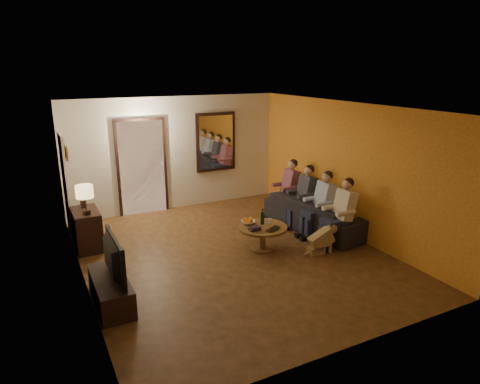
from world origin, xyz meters
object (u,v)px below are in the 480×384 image
tv (108,258)px  wine_bottle (262,216)px  sofa (316,214)px  bowl (248,222)px  table_lamp (85,200)px  person_a (341,215)px  person_b (321,206)px  person_c (304,198)px  laptop (275,230)px  coffee_table (262,238)px  person_d (288,191)px  dresser (87,229)px  dog (321,239)px  tv_stand (111,291)px

tv → wine_bottle: tv is taller
sofa → bowl: size_ratio=8.71×
table_lamp → bowl: 2.92m
person_a → person_b: (0.00, 0.60, 0.00)m
sofa → wine_bottle: (-1.42, -0.28, 0.28)m
person_c → wine_bottle: (-1.32, -0.58, 0.01)m
sofa → person_b: person_b is taller
tv → laptop: (2.94, 0.38, -0.24)m
table_lamp → wine_bottle: size_ratio=1.74×
coffee_table → wine_bottle: wine_bottle is taller
tv → wine_bottle: (2.89, 0.76, -0.10)m
person_b → wine_bottle: person_b is taller
person_d → bowl: bearing=-145.6°
dresser → laptop: dresser is taller
table_lamp → laptop: 3.38m
laptop → wine_bottle: bearing=70.5°
person_b → dog: bearing=-126.4°
table_lamp → tv: size_ratio=0.51×
person_a → person_d: bearing=90.0°
person_b → person_d: size_ratio=1.00×
sofa → dog: size_ratio=4.03×
tv → coffee_table: 2.96m
dresser → sofa: (4.31, -1.14, -0.03)m
tv_stand → tv: size_ratio=1.13×
table_lamp → sofa: bearing=-12.1°
coffee_table → wine_bottle: 0.40m
sofa → wine_bottle: wine_bottle is taller
sofa → laptop: (-1.37, -0.66, 0.13)m
person_d → wine_bottle: size_ratio=3.87×
tv → bowl: 2.81m
dresser → coffee_table: bearing=-28.2°
tv_stand → sofa: (4.31, 1.04, 0.13)m
tv → dog: bearing=-89.4°
person_d → bowl: 1.89m
bowl → dog: bearing=-39.1°
wine_bottle → tv: bearing=-165.3°
coffee_table → laptop: (0.10, -0.28, 0.24)m
tv_stand → tv: tv is taller
dresser → person_d: size_ratio=0.68×
dresser → tv: bearing=-90.0°
laptop → table_lamp: bearing=124.7°
table_lamp → person_a: table_lamp is taller
person_a → person_c: 1.20m
person_b → person_d: 1.20m
sofa → person_b: 0.42m
person_c → bowl: (-1.55, -0.46, -0.12)m
dresser → wine_bottle: bearing=-26.2°
dresser → bowl: bearing=-26.1°
person_d → tv_stand: bearing=-155.3°
sofa → dog: bearing=138.7°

